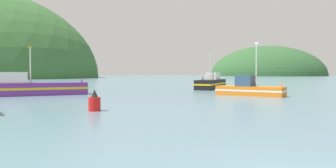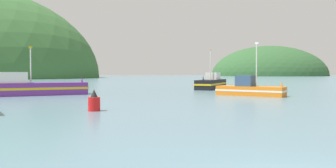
# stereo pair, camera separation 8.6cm
# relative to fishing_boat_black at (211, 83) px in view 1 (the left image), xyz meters

# --- Properties ---
(hill_mid_left) EXTENTS (89.41, 71.53, 46.66)m
(hill_mid_left) POSITION_rel_fishing_boat_black_xyz_m (84.61, 194.52, -0.85)
(hill_mid_left) COLOR #2D562D
(hill_mid_left) RESTS_ON ground
(fishing_boat_black) EXTENTS (6.60, 10.17, 5.94)m
(fishing_boat_black) POSITION_rel_fishing_boat_black_xyz_m (0.00, 0.00, 0.00)
(fishing_boat_black) COLOR black
(fishing_boat_black) RESTS_ON ground
(fishing_boat_orange) EXTENTS (6.98, 6.03, 5.65)m
(fishing_boat_orange) POSITION_rel_fishing_boat_black_xyz_m (1.10, -14.70, -0.15)
(fishing_boat_orange) COLOR orange
(fishing_boat_orange) RESTS_ON ground
(fishing_boat_purple) EXTENTS (12.03, 6.54, 5.25)m
(fishing_boat_purple) POSITION_rel_fishing_boat_black_xyz_m (-22.56, -13.10, 0.01)
(fishing_boat_purple) COLOR #6B2D84
(fishing_boat_purple) RESTS_ON ground
(channel_buoy) EXTENTS (0.76, 0.76, 1.38)m
(channel_buoy) POSITION_rel_fishing_boat_black_xyz_m (-13.16, -27.48, -0.29)
(channel_buoy) COLOR red
(channel_buoy) RESTS_ON ground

